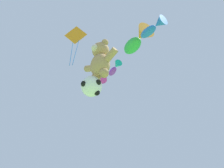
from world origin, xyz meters
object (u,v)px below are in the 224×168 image
diamond_kite (75,37)px  fish_kite_teal (97,85)px  fish_kite_violet (115,68)px  soccer_ball_kite (92,86)px  teddy_bear_kite (100,61)px  fish_kite_emerald (137,40)px  fish_kite_cobalt (154,27)px

diamond_kite → fish_kite_teal: bearing=118.0°
fish_kite_violet → soccer_ball_kite: bearing=-73.7°
fish_kite_violet → diamond_kite: diamond_kite is taller
teddy_bear_kite → fish_kite_teal: 4.87m
fish_kite_violet → fish_kite_emerald: bearing=-8.0°
fish_kite_cobalt → fish_kite_violet: size_ratio=1.09×
soccer_ball_kite → fish_kite_emerald: bearing=53.5°
soccer_ball_kite → fish_kite_emerald: size_ratio=0.49×
fish_kite_cobalt → fish_kite_violet: (-3.91, 1.08, 0.04)m
fish_kite_cobalt → fish_kite_violet: fish_kite_cobalt is taller
fish_kite_emerald → fish_kite_violet: bearing=172.0°
soccer_ball_kite → fish_kite_emerald: 4.29m
teddy_bear_kite → diamond_kite: 3.19m
fish_kite_violet → fish_kite_teal: bearing=165.5°
fish_kite_cobalt → fish_kite_violet: 4.06m
soccer_ball_kite → fish_kite_teal: bearing=136.3°
fish_kite_teal → teddy_bear_kite: bearing=-38.8°
teddy_bear_kite → fish_kite_teal: bearing=141.2°
fish_kite_cobalt → soccer_ball_kite: bearing=-158.5°
soccer_ball_kite → fish_kite_violet: size_ratio=0.79×
fish_kite_violet → diamond_kite: size_ratio=0.47×
fish_kite_teal → diamond_kite: (1.80, -3.38, 1.11)m
fish_kite_emerald → fish_kite_teal: bearing=168.5°
teddy_bear_kite → soccer_ball_kite: teddy_bear_kite is taller
fish_kite_cobalt → fish_kite_teal: bearing=164.9°
fish_kite_teal → diamond_kite: bearing=-62.0°
fish_kite_teal → fish_kite_cobalt: bearing=-15.1°
fish_kite_emerald → diamond_kite: diamond_kite is taller
fish_kite_violet → fish_kite_teal: fish_kite_teal is taller
teddy_bear_kite → soccer_ball_kite: bearing=-171.4°
soccer_ball_kite → fish_kite_cobalt: fish_kite_cobalt is taller
teddy_bear_kite → soccer_ball_kite: (-0.50, -0.08, -1.40)m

